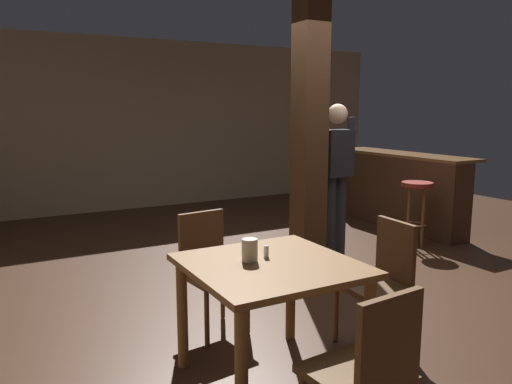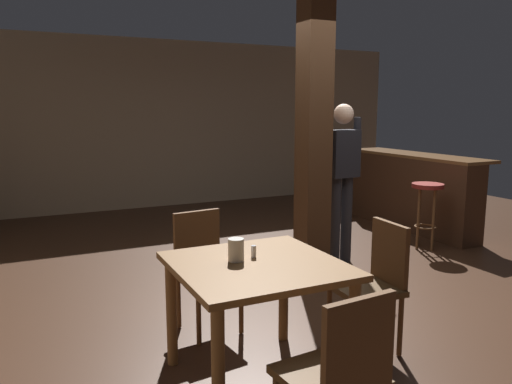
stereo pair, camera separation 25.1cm
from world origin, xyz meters
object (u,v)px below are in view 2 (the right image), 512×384
at_px(dining_table, 257,282).
at_px(bar_counter, 409,191).
at_px(napkin_cup, 236,250).
at_px(chair_south, 340,373).
at_px(standing_person, 342,172).
at_px(chair_east, 375,279).
at_px(bar_stool_near, 427,200).
at_px(chair_north, 204,264).
at_px(salt_shaker, 254,251).

distance_m(dining_table, bar_counter, 4.53).
height_order(dining_table, napkin_cup, napkin_cup).
distance_m(chair_south, standing_person, 3.29).
distance_m(dining_table, chair_east, 0.93).
bearing_deg(bar_stool_near, dining_table, -150.21).
relative_size(chair_north, bar_stool_near, 1.12).
relative_size(dining_table, standing_person, 0.57).
height_order(chair_north, bar_counter, bar_counter).
relative_size(chair_south, salt_shaker, 11.99).
height_order(chair_north, salt_shaker, chair_north).
xyz_separation_m(napkin_cup, standing_person, (1.96, 1.67, 0.17)).
distance_m(salt_shaker, bar_stool_near, 3.51).
height_order(chair_south, salt_shaker, chair_south).
xyz_separation_m(chair_east, salt_shaker, (-0.89, 0.09, 0.29)).
relative_size(salt_shaker, bar_stool_near, 0.09).
distance_m(chair_east, napkin_cup, 1.07).
bearing_deg(dining_table, chair_north, 92.23).
distance_m(dining_table, chair_north, 0.86).
xyz_separation_m(chair_north, bar_stool_near, (3.15, 0.93, 0.09)).
height_order(dining_table, salt_shaker, salt_shaker).
height_order(chair_south, bar_stool_near, chair_south).
height_order(napkin_cup, salt_shaker, napkin_cup).
bearing_deg(chair_south, standing_person, 54.74).
bearing_deg(chair_north, standing_person, 25.68).
height_order(salt_shaker, bar_counter, bar_counter).
bearing_deg(napkin_cup, salt_shaker, 10.06).
relative_size(dining_table, chair_north, 1.09).
relative_size(dining_table, bar_counter, 0.43).
relative_size(dining_table, salt_shaker, 13.12).
height_order(standing_person, bar_stool_near, standing_person).
xyz_separation_m(dining_table, chair_south, (-0.02, -0.90, -0.13)).
height_order(chair_north, bar_stool_near, chair_north).
xyz_separation_m(chair_south, napkin_cup, (-0.08, 0.99, 0.32)).
height_order(salt_shaker, bar_stool_near, salt_shaker).
distance_m(chair_east, salt_shaker, 0.94).
height_order(chair_north, chair_east, same).
relative_size(dining_table, bar_stool_near, 1.23).
xyz_separation_m(chair_north, salt_shaker, (0.06, -0.74, 0.29)).
relative_size(chair_south, bar_counter, 0.39).
bearing_deg(chair_north, salt_shaker, -84.99).
distance_m(chair_north, bar_stool_near, 3.29).
bearing_deg(bar_stool_near, salt_shaker, -151.52).
height_order(chair_east, bar_stool_near, chair_east).
bearing_deg(chair_east, chair_north, 139.13).
height_order(chair_north, napkin_cup, chair_north).
relative_size(standing_person, bar_stool_near, 2.17).
bearing_deg(bar_counter, bar_stool_near, -121.39).
distance_m(chair_north, chair_east, 1.26).
bearing_deg(chair_south, salt_shaker, 87.07).
distance_m(chair_south, chair_east, 1.32).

